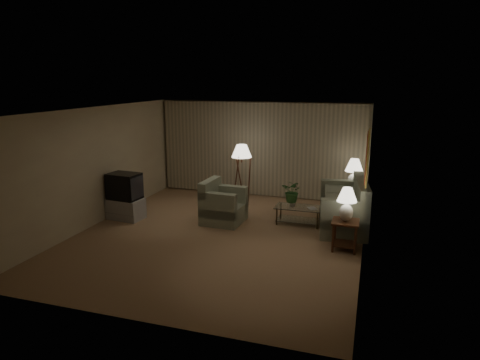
# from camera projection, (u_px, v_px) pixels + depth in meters

# --- Properties ---
(ground) EXTENTS (7.00, 7.00, 0.00)m
(ground) POSITION_uv_depth(u_px,v_px,m) (219.00, 235.00, 9.29)
(ground) COLOR #946B52
(ground) RESTS_ON ground
(room_shell) EXTENTS (6.04, 7.02, 2.72)m
(room_shell) POSITION_uv_depth(u_px,v_px,m) (241.00, 146.00, 10.27)
(room_shell) COLOR beige
(room_shell) RESTS_ON ground
(sofa) EXTENTS (2.22, 1.47, 0.88)m
(sofa) POSITION_uv_depth(u_px,v_px,m) (343.00, 208.00, 9.72)
(sofa) COLOR gray
(sofa) RESTS_ON ground
(armchair) EXTENTS (1.03, 0.98, 0.79)m
(armchair) POSITION_uv_depth(u_px,v_px,m) (224.00, 206.00, 10.06)
(armchair) COLOR gray
(armchair) RESTS_ON ground
(side_table_near) EXTENTS (0.52, 0.52, 0.60)m
(side_table_near) POSITION_uv_depth(u_px,v_px,m) (345.00, 230.00, 8.43)
(side_table_near) COLOR #3D1F10
(side_table_near) RESTS_ON ground
(side_table_far) EXTENTS (0.44, 0.37, 0.60)m
(side_table_far) POSITION_uv_depth(u_px,v_px,m) (352.00, 197.00, 10.85)
(side_table_far) COLOR #3D1F10
(side_table_far) RESTS_ON ground
(table_lamp_near) EXTENTS (0.39, 0.39, 0.67)m
(table_lamp_near) POSITION_uv_depth(u_px,v_px,m) (347.00, 201.00, 8.29)
(table_lamp_near) COLOR silver
(table_lamp_near) RESTS_ON side_table_near
(table_lamp_far) EXTENTS (0.45, 0.45, 0.77)m
(table_lamp_far) POSITION_uv_depth(u_px,v_px,m) (354.00, 171.00, 10.69)
(table_lamp_far) COLOR silver
(table_lamp_far) RESTS_ON side_table_far
(coffee_table) EXTENTS (1.07, 0.59, 0.41)m
(coffee_table) POSITION_uv_depth(u_px,v_px,m) (298.00, 213.00, 9.95)
(coffee_table) COLOR silver
(coffee_table) RESTS_ON ground
(tv_cabinet) EXTENTS (0.94, 0.69, 0.50)m
(tv_cabinet) POSITION_uv_depth(u_px,v_px,m) (126.00, 209.00, 10.34)
(tv_cabinet) COLOR #99999B
(tv_cabinet) RESTS_ON ground
(crt_tv) EXTENTS (0.83, 0.67, 0.62)m
(crt_tv) POSITION_uv_depth(u_px,v_px,m) (124.00, 186.00, 10.21)
(crt_tv) COLOR black
(crt_tv) RESTS_ON tv_cabinet
(floor_lamp) EXTENTS (0.53, 0.53, 1.63)m
(floor_lamp) POSITION_uv_depth(u_px,v_px,m) (242.00, 174.00, 11.34)
(floor_lamp) COLOR #3D1F10
(floor_lamp) RESTS_ON ground
(ottoman) EXTENTS (0.71, 0.71, 0.41)m
(ottoman) POSITION_uv_depth(u_px,v_px,m) (220.00, 197.00, 11.50)
(ottoman) COLOR #994833
(ottoman) RESTS_ON ground
(vase) EXTENTS (0.18, 0.18, 0.15)m
(vase) POSITION_uv_depth(u_px,v_px,m) (292.00, 203.00, 9.95)
(vase) COLOR white
(vase) RESTS_ON coffee_table
(flowers) EXTENTS (0.55, 0.51, 0.52)m
(flowers) POSITION_uv_depth(u_px,v_px,m) (293.00, 189.00, 9.87)
(flowers) COLOR #31672E
(flowers) RESTS_ON vase
(book) EXTENTS (0.28, 0.30, 0.02)m
(book) POSITION_uv_depth(u_px,v_px,m) (309.00, 209.00, 9.75)
(book) COLOR olive
(book) RESTS_ON coffee_table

